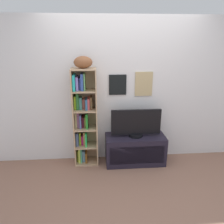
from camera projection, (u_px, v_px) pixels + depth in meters
ground at (131, 199)px, 2.90m from camera, size 5.20×5.20×0.04m
back_wall at (122, 92)px, 3.59m from camera, size 4.80×0.08×2.35m
bookshelf at (83, 118)px, 3.53m from camera, size 0.38×0.29×1.58m
football at (83, 62)px, 3.22m from camera, size 0.29×0.19×0.18m
tv_stand at (135, 149)px, 3.67m from camera, size 0.98×0.41×0.48m
television at (136, 123)px, 3.53m from camera, size 0.80×0.22×0.46m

